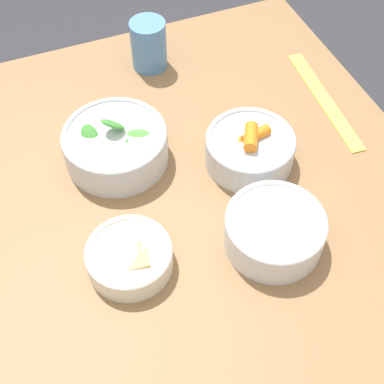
{
  "coord_description": "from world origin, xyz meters",
  "views": [
    {
      "loc": [
        0.47,
        -0.17,
        1.47
      ],
      "look_at": [
        -0.01,
        0.02,
        0.78
      ],
      "focal_mm": 50.0,
      "sensor_mm": 36.0,
      "label": 1
    }
  ],
  "objects_px": {
    "bowl_beans_hotdog": "(274,231)",
    "bowl_cookies": "(130,257)",
    "ruler": "(324,100)",
    "cup": "(149,45)",
    "bowl_carrots": "(250,148)",
    "bowl_greens": "(115,145)"
  },
  "relations": [
    {
      "from": "bowl_greens",
      "to": "cup",
      "type": "distance_m",
      "value": 0.26
    },
    {
      "from": "bowl_beans_hotdog",
      "to": "bowl_cookies",
      "type": "distance_m",
      "value": 0.22
    },
    {
      "from": "bowl_carrots",
      "to": "ruler",
      "type": "xyz_separation_m",
      "value": [
        -0.09,
        0.2,
        -0.03
      ]
    },
    {
      "from": "bowl_carrots",
      "to": "bowl_greens",
      "type": "distance_m",
      "value": 0.23
    },
    {
      "from": "bowl_carrots",
      "to": "bowl_greens",
      "type": "height_order",
      "value": "bowl_greens"
    },
    {
      "from": "bowl_beans_hotdog",
      "to": "cup",
      "type": "height_order",
      "value": "cup"
    },
    {
      "from": "bowl_cookies",
      "to": "ruler",
      "type": "relative_size",
      "value": 0.46
    },
    {
      "from": "bowl_cookies",
      "to": "cup",
      "type": "relative_size",
      "value": 1.3
    },
    {
      "from": "bowl_carrots",
      "to": "bowl_cookies",
      "type": "height_order",
      "value": "bowl_carrots"
    },
    {
      "from": "bowl_greens",
      "to": "bowl_carrots",
      "type": "bearing_deg",
      "value": 67.04
    },
    {
      "from": "ruler",
      "to": "bowl_carrots",
      "type": "bearing_deg",
      "value": -67.23
    },
    {
      "from": "bowl_greens",
      "to": "bowl_cookies",
      "type": "height_order",
      "value": "bowl_greens"
    },
    {
      "from": "bowl_beans_hotdog",
      "to": "ruler",
      "type": "relative_size",
      "value": 0.54
    },
    {
      "from": "bowl_beans_hotdog",
      "to": "bowl_cookies",
      "type": "bearing_deg",
      "value": -101.14
    },
    {
      "from": "bowl_carrots",
      "to": "bowl_cookies",
      "type": "bearing_deg",
      "value": -64.33
    },
    {
      "from": "bowl_carrots",
      "to": "bowl_cookies",
      "type": "xyz_separation_m",
      "value": [
        0.12,
        -0.26,
        -0.01
      ]
    },
    {
      "from": "bowl_carrots",
      "to": "cup",
      "type": "height_order",
      "value": "cup"
    },
    {
      "from": "ruler",
      "to": "bowl_beans_hotdog",
      "type": "bearing_deg",
      "value": -43.79
    },
    {
      "from": "bowl_carrots",
      "to": "bowl_greens",
      "type": "relative_size",
      "value": 0.86
    },
    {
      "from": "ruler",
      "to": "cup",
      "type": "bearing_deg",
      "value": -129.01
    },
    {
      "from": "bowl_carrots",
      "to": "bowl_beans_hotdog",
      "type": "distance_m",
      "value": 0.17
    },
    {
      "from": "bowl_greens",
      "to": "ruler",
      "type": "distance_m",
      "value": 0.42
    }
  ]
}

